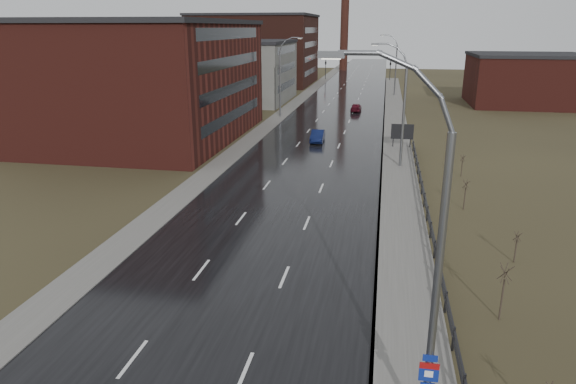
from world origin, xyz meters
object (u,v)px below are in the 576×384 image
at_px(car_near, 318,136).
at_px(car_far, 356,108).
at_px(billboard, 402,132).
at_px(streetlight_main, 427,266).

relative_size(car_near, car_far, 1.08).
bearing_deg(billboard, car_near, 170.74).
bearing_deg(streetlight_main, billboard, 89.15).
height_order(streetlight_main, car_near, streetlight_main).
bearing_deg(car_far, streetlight_main, 96.19).
bearing_deg(car_far, billboard, 105.77).
relative_size(streetlight_main, car_near, 2.94).
bearing_deg(car_near, car_far, 80.67).
xyz_separation_m(billboard, car_near, (-9.43, 1.54, -1.12)).
distance_m(streetlight_main, billboard, 42.46).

